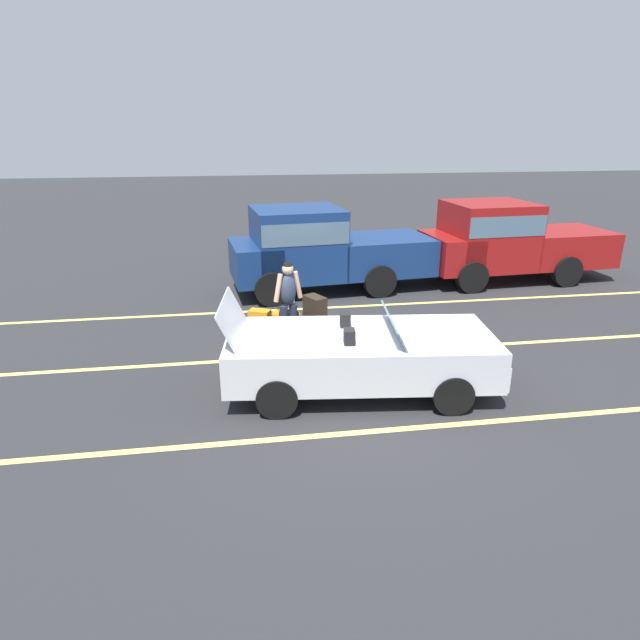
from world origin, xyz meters
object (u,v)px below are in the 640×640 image
convertible_car (372,355)px  suitcase_medium_bright (260,325)px  suitcase_large_black (315,314)px  parked_pickup_truck_far (504,240)px  suitcase_small_carryon (289,323)px  duffel_bag (286,315)px  traveler_person (288,300)px  parked_pickup_truck_near (316,248)px

convertible_car → suitcase_medium_bright: size_ratio=7.00×
suitcase_large_black → parked_pickup_truck_far: bearing=2.3°
suitcase_medium_bright → parked_pickup_truck_far: bearing=141.8°
convertible_car → suitcase_small_carryon: size_ratio=5.38×
duffel_bag → convertible_car: bearing=-72.7°
suitcase_medium_bright → suitcase_small_carryon: suitcase_small_carryon is taller
suitcase_small_carryon → parked_pickup_truck_far: (6.08, 3.25, 0.85)m
traveler_person → parked_pickup_truck_near: 3.73m
suitcase_medium_bright → traveler_person: bearing=78.3°
traveler_person → parked_pickup_truck_near: (1.05, 3.58, 0.18)m
parked_pickup_truck_near → parked_pickup_truck_far: same height
duffel_bag → parked_pickup_truck_far: size_ratio=0.14×
parked_pickup_truck_near → parked_pickup_truck_far: 5.09m
convertible_car → parked_pickup_truck_far: 7.68m
suitcase_large_black → duffel_bag: size_ratio=1.07×
suitcase_large_black → convertible_car: bearing=-106.1°
duffel_bag → parked_pickup_truck_far: 6.60m
parked_pickup_truck_near → duffel_bag: bearing=59.9°
traveler_person → parked_pickup_truck_near: parked_pickup_truck_near is taller
suitcase_large_black → parked_pickup_truck_near: 2.98m
duffel_bag → parked_pickup_truck_far: (6.06, 2.44, 0.95)m
convertible_car → duffel_bag: (-1.05, 3.35, -0.43)m
suitcase_medium_bright → duffel_bag: bearing=173.3°
suitcase_large_black → duffel_bag: bearing=102.8°
suitcase_medium_bright → parked_pickup_truck_near: 3.65m
convertible_car → duffel_bag: bearing=113.8°
suitcase_small_carryon → parked_pickup_truck_near: size_ratio=0.16×
suitcase_small_carryon → duffel_bag: 0.82m
traveler_person → parked_pickup_truck_far: parked_pickup_truck_far is taller
suitcase_large_black → traveler_person: bearing=-156.6°
suitcase_large_black → suitcase_medium_bright: size_ratio=1.19×
suitcase_small_carryon → traveler_person: 0.88m
suitcase_large_black → traveler_person: size_ratio=0.45×
suitcase_large_black → parked_pickup_truck_far: size_ratio=0.14×
suitcase_medium_bright → parked_pickup_truck_near: size_ratio=0.12×
parked_pickup_truck_near → suitcase_large_black: bearing=75.0°
duffel_bag → traveler_person: traveler_person is taller
duffel_bag → suitcase_large_black: bearing=-50.3°
suitcase_medium_bright → parked_pickup_truck_far: size_ratio=0.12×
convertible_car → suitcase_medium_bright: bearing=131.3°
parked_pickup_truck_near → parked_pickup_truck_far: bearing=176.4°
convertible_car → suitcase_medium_bright: convertible_car is taller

